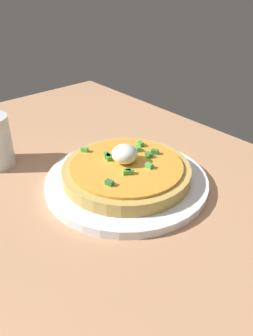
% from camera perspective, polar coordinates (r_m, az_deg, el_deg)
% --- Properties ---
extents(dining_table, '(1.24, 0.75, 0.03)m').
position_cam_1_polar(dining_table, '(0.56, -0.14, -9.57)').
color(dining_table, tan).
rests_on(dining_table, ground).
extents(plate, '(0.29, 0.29, 0.01)m').
position_cam_1_polar(plate, '(0.62, -0.00, -2.18)').
color(plate, white).
rests_on(plate, dining_table).
extents(pizza, '(0.23, 0.23, 0.06)m').
position_cam_1_polar(pizza, '(0.60, -0.02, -0.39)').
color(pizza, tan).
rests_on(pizza, plate).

